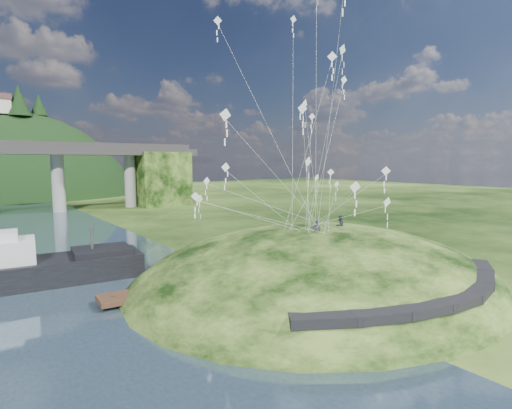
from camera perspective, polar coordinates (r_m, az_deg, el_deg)
ground at (r=31.32m, az=0.69°, el=-14.33°), size 320.00×320.00×0.00m
grass_hill at (r=38.23m, az=8.64°, el=-12.91°), size 36.00×32.00×13.00m
footpath at (r=30.01m, az=24.45°, el=-11.64°), size 22.29×5.84×0.83m
work_barge at (r=40.93m, az=-29.94°, el=-7.81°), size 19.21×7.25×6.56m
wooden_dock at (r=35.06m, az=-8.48°, el=-11.26°), size 16.06×3.82×1.14m
kite_flyers at (r=37.05m, az=10.88°, el=-1.77°), size 5.01×1.77×2.00m
kite_swarm at (r=35.69m, az=5.89°, el=11.15°), size 20.16×17.71×20.97m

